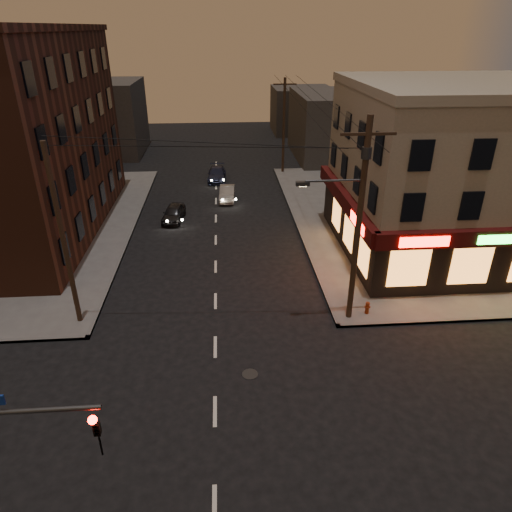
{
  "coord_description": "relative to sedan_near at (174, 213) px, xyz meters",
  "views": [
    {
      "loc": [
        0.59,
        -13.2,
        13.38
      ],
      "look_at": [
        2.14,
        6.95,
        3.2
      ],
      "focal_mm": 32.0,
      "sensor_mm": 36.0,
      "label": 1
    }
  ],
  "objects": [
    {
      "name": "ground",
      "position": [
        3.21,
        -19.92,
        -0.59
      ],
      "size": [
        120.0,
        120.0,
        0.0
      ],
      "primitive_type": "plane",
      "color": "black",
      "rests_on": "ground"
    },
    {
      "name": "sidewalk_ne",
      "position": [
        21.21,
        -0.92,
        -0.52
      ],
      "size": [
        24.0,
        28.0,
        0.15
      ],
      "primitive_type": "cube",
      "color": "#514F4C",
      "rests_on": "ground"
    },
    {
      "name": "pizza_building",
      "position": [
        19.15,
        -6.49,
        4.75
      ],
      "size": [
        15.85,
        12.85,
        10.5
      ],
      "color": "tan",
      "rests_on": "sidewalk_ne"
    },
    {
      "name": "bg_building_ne_a",
      "position": [
        17.21,
        18.08,
        2.91
      ],
      "size": [
        10.0,
        12.0,
        7.0
      ],
      "primitive_type": "cube",
      "color": "#3F3D3A",
      "rests_on": "ground"
    },
    {
      "name": "bg_building_nw",
      "position": [
        -9.79,
        22.08,
        3.41
      ],
      "size": [
        9.0,
        10.0,
        8.0
      ],
      "primitive_type": "cube",
      "color": "#3F3D3A",
      "rests_on": "ground"
    },
    {
      "name": "bg_building_ne_b",
      "position": [
        15.21,
        32.08,
        2.41
      ],
      "size": [
        8.0,
        8.0,
        6.0
      ],
      "primitive_type": "cube",
      "color": "#3F3D3A",
      "rests_on": "ground"
    },
    {
      "name": "utility_pole_main",
      "position": [
        9.9,
        -14.12,
        5.17
      ],
      "size": [
        4.2,
        0.44,
        10.0
      ],
      "color": "#382619",
      "rests_on": "sidewalk_ne"
    },
    {
      "name": "utility_pole_far",
      "position": [
        10.01,
        12.08,
        4.06
      ],
      "size": [
        0.26,
        0.26,
        9.0
      ],
      "primitive_type": "cylinder",
      "color": "#382619",
      "rests_on": "sidewalk_ne"
    },
    {
      "name": "utility_pole_west",
      "position": [
        -3.59,
        -13.42,
        4.06
      ],
      "size": [
        0.24,
        0.24,
        9.0
      ],
      "primitive_type": "cylinder",
      "color": "#382619",
      "rests_on": "sidewalk_nw"
    },
    {
      "name": "sedan_near",
      "position": [
        0.0,
        0.0,
        0.0
      ],
      "size": [
        1.86,
        3.65,
        1.19
      ],
      "primitive_type": "imported",
      "rotation": [
        0.0,
        0.0,
        -0.13
      ],
      "color": "black",
      "rests_on": "ground"
    },
    {
      "name": "sedan_mid",
      "position": [
        4.2,
        4.33,
        -0.01
      ],
      "size": [
        1.5,
        3.64,
        1.17
      ],
      "primitive_type": "imported",
      "rotation": [
        0.0,
        0.0,
        -0.07
      ],
      "color": "gray",
      "rests_on": "ground"
    },
    {
      "name": "sedan_far",
      "position": [
        3.31,
        10.07,
        0.01
      ],
      "size": [
        1.84,
        4.23,
        1.21
      ],
      "primitive_type": "imported",
      "rotation": [
        0.0,
        0.0,
        -0.03
      ],
      "color": "#1A1F35",
      "rests_on": "ground"
    },
    {
      "name": "fire_hydrant",
      "position": [
        11.01,
        -13.92,
        -0.07
      ],
      "size": [
        0.31,
        0.31,
        0.69
      ],
      "rotation": [
        0.0,
        0.0,
        -0.23
      ],
      "color": "maroon",
      "rests_on": "sidewalk_ne"
    }
  ]
}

